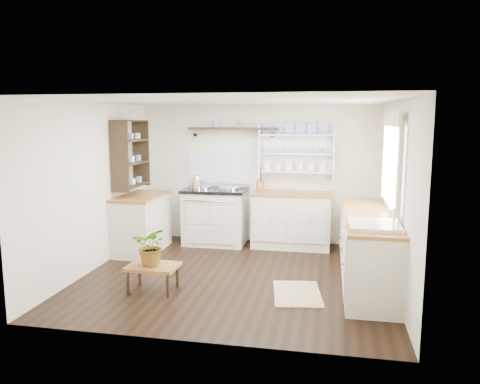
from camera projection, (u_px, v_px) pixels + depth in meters
floor at (236, 276)px, 6.25m from camera, size 4.00×3.80×0.01m
wall_back at (258, 174)px, 7.91m from camera, size 4.00×0.02×2.30m
wall_right at (396, 196)px, 5.69m from camera, size 0.02×3.80×2.30m
wall_left at (94, 187)px, 6.45m from camera, size 0.02×3.80×2.30m
ceiling at (235, 101)px, 5.89m from camera, size 4.00×3.80×0.01m
window at (392, 161)px, 5.78m from camera, size 0.08×1.55×1.22m
aga_cooker at (215, 216)px, 7.82m from camera, size 1.04×0.72×0.96m
back_cabinets at (291, 219)px, 7.61m from camera, size 1.27×0.63×0.90m
right_cabinets at (368, 247)px, 5.95m from camera, size 0.62×2.43×0.90m
belfast_sink at (374, 236)px, 5.17m from camera, size 0.55×0.60×0.45m
left_cabinets at (142, 223)px, 7.37m from camera, size 0.62×1.13×0.90m
plate_rack at (297, 151)px, 7.69m from camera, size 1.20×0.22×0.90m
high_shelf at (233, 129)px, 7.75m from camera, size 1.50×0.29×0.16m
left_shelving at (131, 153)px, 7.23m from camera, size 0.28×0.80×1.05m
kettle at (197, 182)px, 7.67m from camera, size 0.19×0.19×0.24m
utensil_crock at (260, 186)px, 7.71m from camera, size 0.13×0.13×0.15m
center_table at (153, 269)px, 5.67m from camera, size 0.61×0.45×0.33m
potted_plant at (152, 246)px, 5.62m from camera, size 0.47×0.42×0.48m
floor_rug at (297, 294)px, 5.60m from camera, size 0.67×0.92×0.02m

